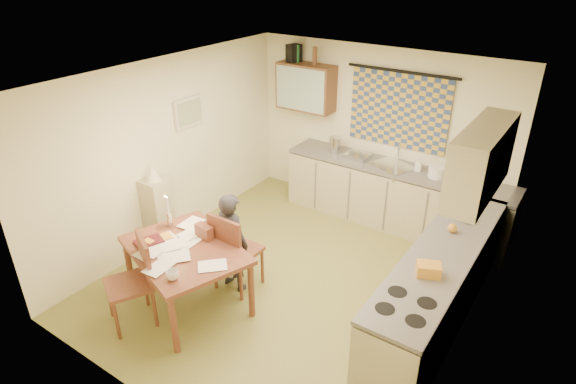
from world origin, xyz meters
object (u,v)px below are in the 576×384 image
Objects in this scene: counter_back at (394,197)px; person at (232,242)px; counter_right at (438,287)px; stove at (400,346)px; chair_far at (238,264)px; shelf_stand at (158,216)px; dining_table at (188,276)px.

person is (-0.99, -2.46, 0.18)m from counter_back.
counter_back is at bearing 125.91° from counter_right.
stove is 0.88× the size of chair_far.
chair_far is (-2.17, -0.75, -0.13)m from counter_right.
dining_table is at bearing -28.06° from shelf_stand.
stove is (1.23, -2.73, 0.00)m from counter_back.
person is (-0.05, -0.02, 0.31)m from chair_far.
dining_table is 1.57× the size of chair_far.
counter_back is 2.99m from stove.
shelf_stand is (-2.31, -2.40, 0.07)m from counter_back.
chair_far is at bearing -1.63° from shelf_stand.
stove is 0.73× the size of person.
person is at bearing -160.88° from counter_right.
stove is (0.00, -1.03, 0.00)m from counter_right.
counter_back is 2.63× the size of person.
counter_back reaches higher than dining_table.
stove is at bearing 177.37° from person.
shelf_stand reaches higher than counter_back.
counter_back is 2.66m from person.
counter_right is 1.82× the size of dining_table.
counter_right is at bearing -160.04° from chair_far.
chair_far reaches higher than counter_back.
person is (0.22, 0.53, 0.25)m from dining_table.
stove is 2.45m from dining_table.
counter_back is 2.09m from counter_right.
dining_table is at bearing -112.06° from counter_back.
counter_right is 3.61m from shelf_stand.
shelf_stand is at bearing -168.71° from counter_right.
person reaches higher than shelf_stand.
stove is at bearing 173.37° from chair_far.
stove is at bearing -90.00° from counter_right.
dining_table is (-2.44, -1.29, -0.07)m from counter_right.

